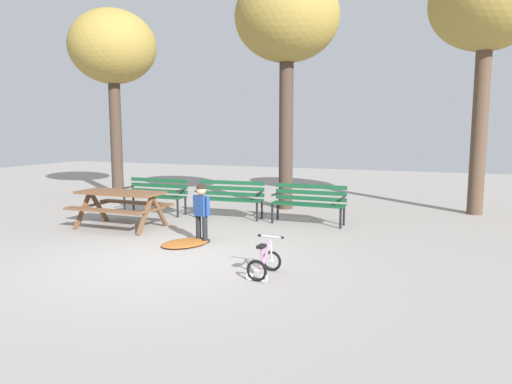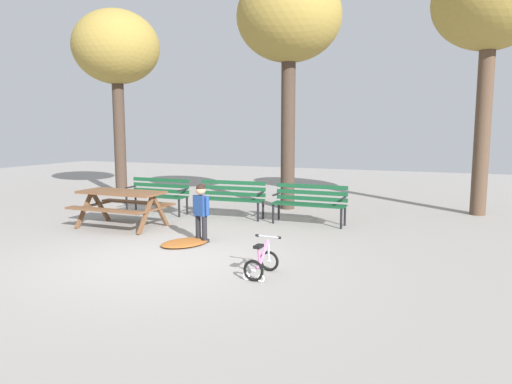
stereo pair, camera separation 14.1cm
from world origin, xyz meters
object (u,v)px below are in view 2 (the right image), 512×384
(park_bench_far_left, at_px, (158,193))
(park_bench_left, at_px, (231,196))
(picnic_table, at_px, (122,199))
(park_bench_right, at_px, (310,201))
(child_standing, at_px, (201,208))
(kids_bicycle, at_px, (261,262))

(park_bench_far_left, relative_size, park_bench_left, 0.99)
(picnic_table, distance_m, park_bench_right, 4.00)
(park_bench_left, bearing_deg, picnic_table, -131.27)
(park_bench_left, distance_m, child_standing, 2.47)
(park_bench_far_left, bearing_deg, park_bench_right, 2.10)
(park_bench_right, relative_size, kids_bicycle, 2.78)
(picnic_table, xyz_separation_m, park_bench_right, (3.55, 1.84, -0.08))
(park_bench_right, height_order, kids_bicycle, park_bench_right)
(picnic_table, distance_m, park_bench_far_left, 1.72)
(picnic_table, height_order, park_bench_left, park_bench_left)
(child_standing, distance_m, kids_bicycle, 2.34)
(park_bench_left, xyz_separation_m, park_bench_right, (1.91, -0.04, 0.00))
(park_bench_left, bearing_deg, kids_bicycle, -59.10)
(park_bench_right, bearing_deg, kids_bicycle, -83.87)
(park_bench_left, distance_m, kids_bicycle, 4.52)
(park_bench_far_left, distance_m, child_standing, 3.31)
(kids_bicycle, bearing_deg, park_bench_left, 120.90)
(park_bench_far_left, distance_m, park_bench_right, 3.80)
(child_standing, relative_size, kids_bicycle, 1.86)
(park_bench_far_left, bearing_deg, child_standing, -42.40)
(kids_bicycle, bearing_deg, child_standing, 140.39)
(park_bench_far_left, height_order, child_standing, child_standing)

